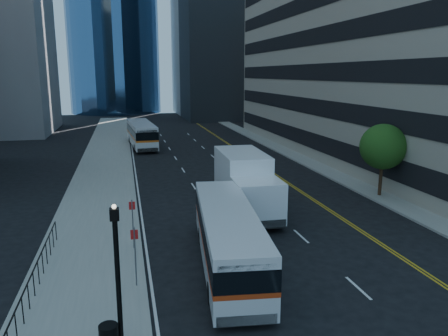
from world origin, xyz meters
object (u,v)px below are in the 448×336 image
bus_front (228,236)px  bus_rear (141,134)px  box_truck (246,183)px  lamp_post (117,270)px  street_tree (383,147)px

bus_front → bus_rear: (-2.33, 35.01, 0.10)m
box_truck → lamp_post: bearing=-119.4°
street_tree → bus_rear: 30.54m
box_truck → street_tree: bearing=9.7°
lamp_post → bus_front: lamp_post is taller
lamp_post → bus_rear: 40.26m
street_tree → lamp_post: (-18.00, -14.00, -0.92)m
bus_front → street_tree: bearing=40.0°
street_tree → lamp_post: street_tree is taller
street_tree → box_truck: bearing=-172.2°
street_tree → bus_rear: street_tree is taller
bus_front → bus_rear: bus_rear is taller
bus_front → lamp_post: bearing=-126.1°
bus_front → bus_rear: size_ratio=0.94×
bus_rear → box_truck: size_ratio=1.45×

